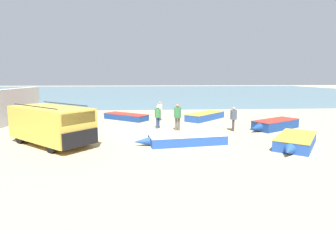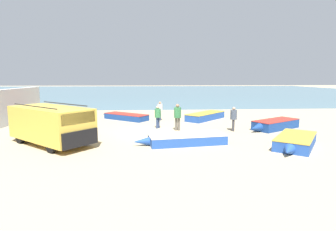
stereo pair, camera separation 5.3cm
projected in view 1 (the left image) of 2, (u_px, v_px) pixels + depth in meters
name	position (u px, v px, depth m)	size (l,w,h in m)	color
ground_plane	(155.00, 133.00, 16.99)	(200.00, 200.00, 0.00)	tan
sea_water	(151.00, 91.00, 68.33)	(120.00, 80.00, 0.01)	slate
parked_van	(51.00, 124.00, 13.96)	(5.26, 4.88, 2.15)	gold
fishing_rowboat_0	(125.00, 117.00, 22.36)	(4.39, 3.62, 0.51)	navy
fishing_rowboat_1	(185.00, 139.00, 14.20)	(5.10, 2.18, 0.52)	#234CA3
fishing_rowboat_2	(206.00, 116.00, 22.47)	(4.20, 4.31, 0.59)	#234CA3
fishing_rowboat_3	(295.00, 141.00, 13.58)	(3.51, 4.11, 0.57)	#234CA3
fishing_rowboat_4	(56.00, 119.00, 20.50)	(4.94, 3.16, 0.65)	#234CA3
fishing_rowboat_5	(274.00, 124.00, 18.21)	(4.31, 3.11, 0.65)	navy
fisherman_0	(178.00, 115.00, 17.62)	(0.48, 0.48, 1.82)	#5B564C
fisherman_1	(160.00, 109.00, 21.82)	(0.42, 0.42, 1.59)	navy
fisherman_2	(234.00, 117.00, 17.46)	(0.43, 0.43, 1.64)	#38383D
fisherman_3	(158.00, 115.00, 18.39)	(0.42, 0.42, 1.61)	navy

